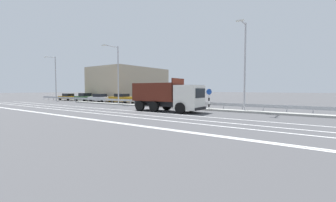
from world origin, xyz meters
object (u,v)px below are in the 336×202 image
at_px(median_road_sign, 209,99).
at_px(street_lamp_1, 117,72).
at_px(street_lamp_0, 55,77).
at_px(parked_car_3, 122,98).
at_px(parked_car_2, 100,98).
at_px(street_lamp_2, 244,63).
at_px(parked_car_1, 85,97).
at_px(parked_car_0, 68,97).
at_px(dump_truck, 176,99).

distance_m(median_road_sign, street_lamp_1, 15.00).
distance_m(street_lamp_0, parked_car_3, 16.73).
bearing_deg(median_road_sign, street_lamp_1, -179.15).
bearing_deg(parked_car_2, street_lamp_1, 68.27).
relative_size(parked_car_2, parked_car_3, 1.05).
distance_m(street_lamp_2, parked_car_1, 31.78).
relative_size(median_road_sign, street_lamp_0, 0.27).
bearing_deg(street_lamp_2, median_road_sign, -179.38).
relative_size(median_road_sign, parked_car_1, 0.52).
relative_size(street_lamp_2, parked_car_2, 1.77).
height_order(street_lamp_0, parked_car_3, street_lamp_0).
distance_m(median_road_sign, street_lamp_0, 33.07).
height_order(median_road_sign, parked_car_0, median_road_sign).
height_order(parked_car_1, parked_car_3, parked_car_1).
relative_size(street_lamp_1, parked_car_1, 1.89).
bearing_deg(parked_car_0, street_lamp_0, -176.93).
relative_size(median_road_sign, street_lamp_2, 0.27).
height_order(parked_car_2, parked_car_3, parked_car_3).
height_order(dump_truck, street_lamp_1, street_lamp_1).
height_order(median_road_sign, parked_car_1, median_road_sign).
bearing_deg(street_lamp_2, parked_car_2, 174.13).
height_order(street_lamp_2, parked_car_1, street_lamp_2).
height_order(street_lamp_0, parked_car_2, street_lamp_0).
height_order(dump_truck, street_lamp_0, street_lamp_0).
xyz_separation_m(street_lamp_1, street_lamp_2, (18.30, 0.26, 0.03)).
relative_size(dump_truck, parked_car_2, 1.57).
bearing_deg(parked_car_0, parked_car_1, -89.32).
height_order(dump_truck, parked_car_3, dump_truck).
relative_size(dump_truck, street_lamp_0, 0.90).
height_order(dump_truck, parked_car_2, dump_truck).
relative_size(parked_car_0, parked_car_2, 0.93).
bearing_deg(median_road_sign, parked_car_3, 170.43).
bearing_deg(parked_car_0, parked_car_3, -91.86).
relative_size(street_lamp_1, parked_car_0, 1.85).
bearing_deg(dump_truck, median_road_sign, 150.62).
relative_size(median_road_sign, parked_car_2, 0.47).
bearing_deg(street_lamp_2, parked_car_3, 172.25).
height_order(street_lamp_2, parked_car_0, street_lamp_2).
bearing_deg(street_lamp_1, dump_truck, -15.39).
distance_m(street_lamp_0, parked_car_1, 7.22).
xyz_separation_m(street_lamp_1, parked_car_3, (-2.31, 3.06, -4.00)).
height_order(parked_car_0, parked_car_3, parked_car_3).
bearing_deg(parked_car_0, median_road_sign, -96.94).
bearing_deg(dump_truck, street_lamp_0, -100.43).
relative_size(street_lamp_0, street_lamp_1, 1.01).
height_order(street_lamp_1, parked_car_0, street_lamp_1).
xyz_separation_m(street_lamp_1, parked_car_2, (-7.96, 2.96, -4.05)).
xyz_separation_m(street_lamp_0, parked_car_2, (10.36, 2.70, -4.00)).
bearing_deg(parked_car_2, dump_truck, 71.30).
distance_m(street_lamp_1, parked_car_1, 14.06).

